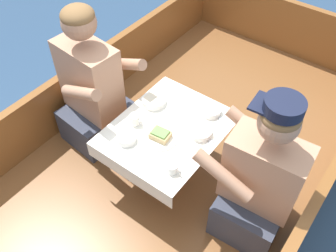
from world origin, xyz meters
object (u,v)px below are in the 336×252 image
object	(u,v)px
coffee_cup_port	(172,168)
person_port	(93,91)
person_starboard	(259,182)
sandwich	(160,135)
coffee_cup_starboard	(135,119)

from	to	relation	value
coffee_cup_port	person_port	bearing A→B (deg)	165.12
person_starboard	coffee_cup_port	size ratio (longest dim) A/B	10.53
sandwich	coffee_cup_port	size ratio (longest dim) A/B	1.27
person_starboard	coffee_cup_port	bearing A→B (deg)	27.66
coffee_cup_starboard	sandwich	bearing A→B (deg)	-1.69
coffee_cup_port	coffee_cup_starboard	xyz separation A→B (m)	(-0.39, 0.15, 0.01)
person_port	coffee_cup_port	xyz separation A→B (m)	(0.81, -0.21, 0.04)
person_port	coffee_cup_starboard	bearing A→B (deg)	-3.73
person_port	coffee_cup_port	bearing A→B (deg)	-10.15
person_starboard	coffee_cup_starboard	distance (m)	0.79
person_starboard	coffee_cup_port	xyz separation A→B (m)	(-0.40, -0.25, 0.07)
person_starboard	person_port	bearing A→B (deg)	-2.59
person_starboard	coffee_cup_starboard	xyz separation A→B (m)	(-0.78, -0.09, 0.08)
sandwich	coffee_cup_starboard	xyz separation A→B (m)	(-0.19, 0.01, 0.00)
person_port	sandwich	bearing A→B (deg)	-1.62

